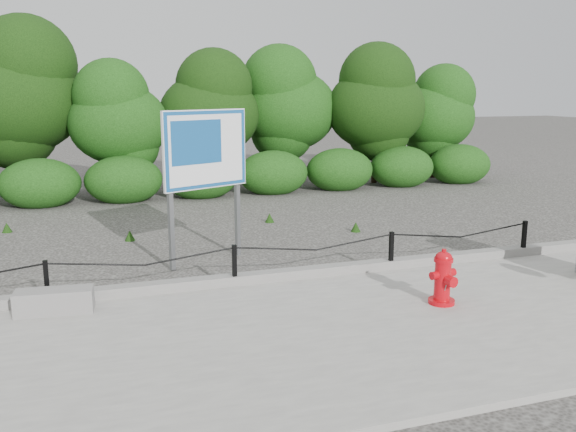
% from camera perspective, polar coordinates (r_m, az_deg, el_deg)
% --- Properties ---
extents(ground, '(90.00, 90.00, 0.00)m').
position_cam_1_polar(ground, '(8.85, -4.98, -6.97)').
color(ground, '#2D2B28').
rests_on(ground, ground).
extents(sidewalk, '(14.00, 4.00, 0.08)m').
position_cam_1_polar(sidewalk, '(7.04, -1.03, -11.69)').
color(sidewalk, gray).
rests_on(sidewalk, ground).
extents(curb, '(14.00, 0.22, 0.14)m').
position_cam_1_polar(curb, '(8.85, -5.08, -5.95)').
color(curb, slate).
rests_on(curb, sidewalk).
extents(chain_barrier, '(10.06, 0.06, 0.60)m').
position_cam_1_polar(chain_barrier, '(8.72, -5.04, -4.13)').
color(chain_barrier, black).
rests_on(chain_barrier, sidewalk).
extents(treeline, '(20.30, 3.74, 4.60)m').
position_cam_1_polar(treeline, '(17.17, -14.41, 10.20)').
color(treeline, black).
rests_on(treeline, ground).
extents(fire_hydrant, '(0.40, 0.42, 0.74)m').
position_cam_1_polar(fire_hydrant, '(8.23, 14.31, -5.63)').
color(fire_hydrant, red).
rests_on(fire_hydrant, sidewalk).
extents(concrete_block, '(0.97, 0.42, 0.30)m').
position_cam_1_polar(concrete_block, '(8.27, -21.02, -7.44)').
color(concrete_block, gray).
rests_on(concrete_block, sidewalk).
extents(advertising_sign, '(1.46, 0.71, 2.52)m').
position_cam_1_polar(advertising_sign, '(9.93, -7.74, 5.55)').
color(advertising_sign, slate).
rests_on(advertising_sign, ground).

